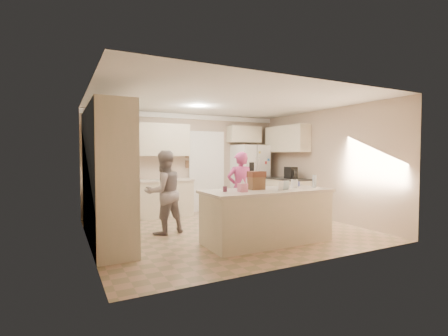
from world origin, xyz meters
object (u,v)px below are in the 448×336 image
utensil_crock (294,184)px  dollhouse_body (257,183)px  island_base (267,217)px  coffee_maker (291,173)px  teen_boy (164,192)px  refrigerator (250,177)px  tissue_box (243,188)px  teen_girl (240,188)px

utensil_crock → dollhouse_body: size_ratio=0.58×
island_base → coffee_maker: bearing=42.8°
coffee_maker → teen_boy: 3.53m
refrigerator → tissue_box: size_ratio=12.86×
refrigerator → teen_boy: size_ratio=1.11×
refrigerator → dollhouse_body: refrigerator is taller
coffee_maker → teen_girl: size_ratio=0.19×
coffee_maker → island_base: (-2.05, -1.90, -0.63)m
dollhouse_body → teen_boy: 1.84m
tissue_box → refrigerator: bearing=56.4°
utensil_crock → teen_girl: (-0.35, 1.40, -0.20)m
utensil_crock → teen_girl: teen_girl is taller
coffee_maker → dollhouse_body: size_ratio=1.15×
refrigerator → utensil_crock: 3.19m
coffee_maker → tissue_box: size_ratio=2.14×
refrigerator → coffee_maker: 1.30m
coffee_maker → dollhouse_body: 2.84m
coffee_maker → dollhouse_body: bearing=-140.7°
tissue_box → coffee_maker: bearing=37.6°
refrigerator → dollhouse_body: (-1.73, -3.00, 0.14)m
island_base → teen_girl: (0.30, 1.45, 0.36)m
refrigerator → teen_girl: 2.09m
teen_boy → refrigerator: bearing=-163.8°
refrigerator → island_base: refrigerator is taller
utensil_crock → teen_girl: 1.46m
tissue_box → dollhouse_body: bearing=26.6°
coffee_maker → teen_boy: size_ratio=0.19×
island_base → teen_girl: bearing=78.5°
tissue_box → teen_girl: 1.78m
refrigerator → tissue_box: (-2.13, -3.20, 0.10)m
teen_boy → teen_girl: teen_boy is taller
tissue_box → teen_girl: (0.85, 1.55, -0.20)m
coffee_maker → utensil_crock: coffee_maker is taller
coffee_maker → teen_girl: teen_girl is taller
refrigerator → dollhouse_body: 3.47m
refrigerator → teen_girl: size_ratio=1.13×
dollhouse_body → teen_girl: (0.45, 1.35, -0.24)m
island_base → dollhouse_body: dollhouse_body is taller
teen_girl → dollhouse_body: bearing=85.6°
coffee_maker → island_base: bearing=-137.2°
utensil_crock → tissue_box: size_ratio=1.07×
dollhouse_body → teen_girl: 1.44m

